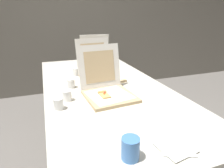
{
  "coord_description": "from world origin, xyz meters",
  "views": [
    {
      "loc": [
        -0.44,
        -0.88,
        1.31
      ],
      "look_at": [
        0.02,
        0.41,
        0.81
      ],
      "focal_mm": 30.69,
      "sensor_mm": 36.0,
      "label": 1
    }
  ],
  "objects_px": {
    "table": "(104,90)",
    "cup_printed_front": "(130,148)",
    "pizza_box_back": "(96,61)",
    "cup_white_mid": "(71,84)",
    "pizza_box_front": "(107,89)",
    "napkin_pile": "(176,147)",
    "cup_white_near_center": "(67,96)",
    "cup_white_near_left": "(59,104)",
    "cup_white_far": "(76,72)",
    "pizza_box_middle": "(100,73)"
  },
  "relations": [
    {
      "from": "pizza_box_middle",
      "to": "cup_printed_front",
      "type": "xyz_separation_m",
      "value": [
        -0.18,
        -1.05,
        -0.0
      ]
    },
    {
      "from": "pizza_box_back",
      "to": "napkin_pile",
      "type": "distance_m",
      "value": 1.51
    },
    {
      "from": "cup_white_mid",
      "to": "napkin_pile",
      "type": "xyz_separation_m",
      "value": [
        0.33,
        -0.9,
        -0.03
      ]
    },
    {
      "from": "cup_white_far",
      "to": "cup_white_near_center",
      "type": "xyz_separation_m",
      "value": [
        -0.15,
        -0.55,
        0.0
      ]
    },
    {
      "from": "table",
      "to": "cup_white_near_center",
      "type": "bearing_deg",
      "value": -147.47
    },
    {
      "from": "cup_white_mid",
      "to": "pizza_box_front",
      "type": "bearing_deg",
      "value": -47.85
    },
    {
      "from": "table",
      "to": "cup_printed_front",
      "type": "height_order",
      "value": "cup_printed_front"
    },
    {
      "from": "cup_white_near_center",
      "to": "napkin_pile",
      "type": "distance_m",
      "value": 0.77
    },
    {
      "from": "cup_white_far",
      "to": "cup_white_mid",
      "type": "relative_size",
      "value": 1.0
    },
    {
      "from": "pizza_box_front",
      "to": "cup_white_near_center",
      "type": "relative_size",
      "value": 5.8
    },
    {
      "from": "cup_white_far",
      "to": "cup_printed_front",
      "type": "height_order",
      "value": "cup_printed_front"
    },
    {
      "from": "cup_white_near_center",
      "to": "cup_white_mid",
      "type": "bearing_deg",
      "value": 75.8
    },
    {
      "from": "pizza_box_middle",
      "to": "cup_white_far",
      "type": "xyz_separation_m",
      "value": [
        -0.19,
        0.16,
        -0.02
      ]
    },
    {
      "from": "napkin_pile",
      "to": "pizza_box_back",
      "type": "bearing_deg",
      "value": 88.41
    },
    {
      "from": "table",
      "to": "pizza_box_back",
      "type": "distance_m",
      "value": 0.65
    },
    {
      "from": "pizza_box_front",
      "to": "napkin_pile",
      "type": "xyz_separation_m",
      "value": [
        0.11,
        -0.65,
        -0.05
      ]
    },
    {
      "from": "pizza_box_front",
      "to": "cup_white_far",
      "type": "bearing_deg",
      "value": 99.04
    },
    {
      "from": "cup_white_far",
      "to": "cup_white_near_center",
      "type": "bearing_deg",
      "value": -105.69
    },
    {
      "from": "pizza_box_back",
      "to": "cup_white_mid",
      "type": "xyz_separation_m",
      "value": [
        -0.38,
        -0.61,
        -0.01
      ]
    },
    {
      "from": "table",
      "to": "pizza_box_front",
      "type": "distance_m",
      "value": 0.24
    },
    {
      "from": "table",
      "to": "pizza_box_back",
      "type": "height_order",
      "value": "pizza_box_back"
    },
    {
      "from": "pizza_box_back",
      "to": "cup_printed_front",
      "type": "xyz_separation_m",
      "value": [
        -0.26,
        -1.5,
        -0.0
      ]
    },
    {
      "from": "cup_white_far",
      "to": "cup_white_mid",
      "type": "distance_m",
      "value": 0.33
    },
    {
      "from": "pizza_box_front",
      "to": "napkin_pile",
      "type": "bearing_deg",
      "value": -84.84
    },
    {
      "from": "cup_white_far",
      "to": "cup_white_near_center",
      "type": "relative_size",
      "value": 1.0
    },
    {
      "from": "table",
      "to": "pizza_box_front",
      "type": "height_order",
      "value": "pizza_box_front"
    },
    {
      "from": "cup_white_mid",
      "to": "napkin_pile",
      "type": "height_order",
      "value": "cup_white_mid"
    },
    {
      "from": "cup_white_near_left",
      "to": "cup_printed_front",
      "type": "height_order",
      "value": "cup_printed_front"
    },
    {
      "from": "cup_white_mid",
      "to": "pizza_box_middle",
      "type": "bearing_deg",
      "value": 28.38
    },
    {
      "from": "napkin_pile",
      "to": "cup_printed_front",
      "type": "bearing_deg",
      "value": 178.1
    },
    {
      "from": "pizza_box_middle",
      "to": "cup_white_near_center",
      "type": "distance_m",
      "value": 0.53
    },
    {
      "from": "pizza_box_front",
      "to": "cup_white_near_left",
      "type": "relative_size",
      "value": 5.8
    },
    {
      "from": "table",
      "to": "napkin_pile",
      "type": "bearing_deg",
      "value": -85.63
    },
    {
      "from": "table",
      "to": "pizza_box_middle",
      "type": "distance_m",
      "value": 0.21
    },
    {
      "from": "table",
      "to": "cup_printed_front",
      "type": "distance_m",
      "value": 0.89
    },
    {
      "from": "cup_white_near_left",
      "to": "cup_printed_front",
      "type": "xyz_separation_m",
      "value": [
        0.24,
        -0.55,
        0.01
      ]
    },
    {
      "from": "cup_printed_front",
      "to": "pizza_box_back",
      "type": "bearing_deg",
      "value": 80.04
    },
    {
      "from": "cup_printed_front",
      "to": "napkin_pile",
      "type": "xyz_separation_m",
      "value": [
        0.22,
        -0.01,
        -0.04
      ]
    },
    {
      "from": "pizza_box_back",
      "to": "cup_white_near_left",
      "type": "relative_size",
      "value": 4.95
    },
    {
      "from": "cup_white_near_center",
      "to": "pizza_box_front",
      "type": "bearing_deg",
      "value": -2.45
    },
    {
      "from": "table",
      "to": "pizza_box_front",
      "type": "xyz_separation_m",
      "value": [
        -0.04,
        -0.22,
        0.1
      ]
    },
    {
      "from": "cup_white_mid",
      "to": "cup_white_near_center",
      "type": "distance_m",
      "value": 0.24
    },
    {
      "from": "pizza_box_back",
      "to": "napkin_pile",
      "type": "relative_size",
      "value": 1.91
    },
    {
      "from": "cup_printed_front",
      "to": "cup_white_mid",
      "type": "bearing_deg",
      "value": 97.09
    },
    {
      "from": "table",
      "to": "cup_white_near_left",
      "type": "height_order",
      "value": "cup_white_near_left"
    },
    {
      "from": "pizza_box_front",
      "to": "cup_white_mid",
      "type": "xyz_separation_m",
      "value": [
        -0.23,
        0.25,
        -0.01
      ]
    },
    {
      "from": "cup_printed_front",
      "to": "cup_white_near_center",
      "type": "bearing_deg",
      "value": 104.6
    },
    {
      "from": "cup_white_far",
      "to": "napkin_pile",
      "type": "xyz_separation_m",
      "value": [
        0.24,
        -1.22,
        -0.03
      ]
    },
    {
      "from": "pizza_box_middle",
      "to": "cup_printed_front",
      "type": "bearing_deg",
      "value": -106.94
    },
    {
      "from": "pizza_box_front",
      "to": "pizza_box_back",
      "type": "height_order",
      "value": "pizza_box_front"
    }
  ]
}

